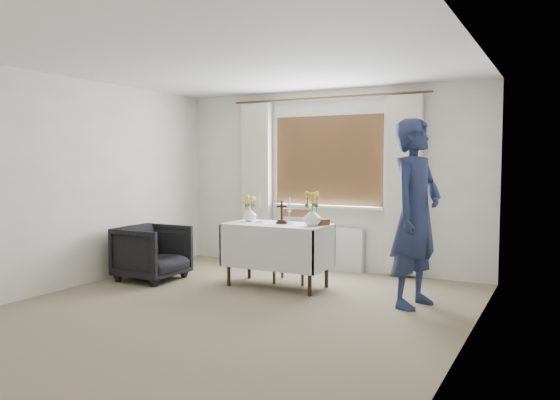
# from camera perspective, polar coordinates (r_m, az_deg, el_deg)

# --- Properties ---
(ground) EXTENTS (5.00, 5.00, 0.00)m
(ground) POSITION_cam_1_polar(r_m,az_deg,el_deg) (5.64, -5.12, -11.46)
(ground) COLOR gray
(ground) RESTS_ON ground
(altar_table) EXTENTS (1.24, 0.64, 0.76)m
(altar_table) POSITION_cam_1_polar(r_m,az_deg,el_deg) (6.58, -0.28, -5.80)
(altar_table) COLOR white
(altar_table) RESTS_ON ground
(wooden_chair) EXTENTS (0.50, 0.50, 0.91)m
(wooden_chair) POSITION_cam_1_polar(r_m,az_deg,el_deg) (6.84, 1.27, -4.78)
(wooden_chair) COLOR brown
(wooden_chair) RESTS_ON ground
(armchair) EXTENTS (0.77, 0.75, 0.70)m
(armchair) POSITION_cam_1_polar(r_m,az_deg,el_deg) (7.15, -13.20, -5.37)
(armchair) COLOR black
(armchair) RESTS_ON ground
(person) EXTENTS (0.63, 0.81, 1.95)m
(person) POSITION_cam_1_polar(r_m,az_deg,el_deg) (5.80, 14.00, -1.34)
(person) COLOR navy
(person) RESTS_ON ground
(radiator) EXTENTS (1.10, 0.10, 0.60)m
(radiator) POSITION_cam_1_polar(r_m,az_deg,el_deg) (7.67, 4.79, -5.02)
(radiator) COLOR silver
(radiator) RESTS_ON ground
(wooden_cross) EXTENTS (0.15, 0.13, 0.28)m
(wooden_cross) POSITION_cam_1_polar(r_m,az_deg,el_deg) (6.52, 0.19, -1.28)
(wooden_cross) COLOR black
(wooden_cross) RESTS_ON altar_table
(candlestick_left) EXTENTS (0.12, 0.12, 0.37)m
(candlestick_left) POSITION_cam_1_polar(r_m,az_deg,el_deg) (6.63, -2.16, -0.81)
(candlestick_left) COLOR silver
(candlestick_left) RESTS_ON altar_table
(candlestick_right) EXTENTS (0.10, 0.10, 0.32)m
(candlestick_right) POSITION_cam_1_polar(r_m,az_deg,el_deg) (6.48, 0.99, -1.14)
(candlestick_right) COLOR silver
(candlestick_right) RESTS_ON altar_table
(flower_vase_left) EXTENTS (0.20, 0.20, 0.17)m
(flower_vase_left) POSITION_cam_1_polar(r_m,az_deg,el_deg) (6.80, -3.19, -1.51)
(flower_vase_left) COLOR white
(flower_vase_left) RESTS_ON altar_table
(flower_vase_right) EXTENTS (0.26, 0.26, 0.21)m
(flower_vase_right) POSITION_cam_1_polar(r_m,az_deg,el_deg) (6.31, 3.37, -1.78)
(flower_vase_right) COLOR white
(flower_vase_right) RESTS_ON altar_table
(wicker_basket) EXTENTS (0.23, 0.23, 0.07)m
(wicker_basket) POSITION_cam_1_polar(r_m,az_deg,el_deg) (6.44, 4.40, -2.27)
(wicker_basket) COLOR brown
(wicker_basket) RESTS_ON altar_table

